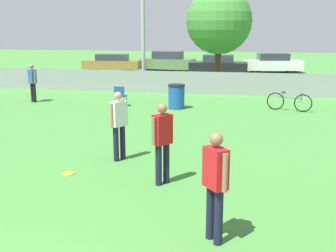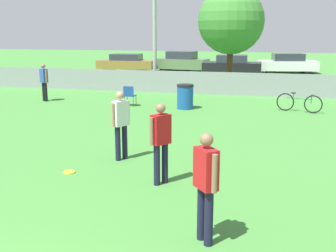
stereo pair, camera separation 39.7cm
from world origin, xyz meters
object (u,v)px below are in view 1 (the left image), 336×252
parked_car_white (273,63)px  parked_car_olive (168,62)px  tree_near_pole (219,21)px  parked_car_tan (112,63)px  spectator_in_blue (33,81)px  parked_car_dark (218,65)px  player_receiver_white (119,122)px  player_thrower_red (162,139)px  bicycle_sideline (289,102)px  frisbee_disc (68,173)px  trash_bin (176,96)px  player_defender_red (215,181)px  folding_chair_sideline (120,95)px

parked_car_white → parked_car_olive: bearing=171.7°
tree_near_pole → parked_car_white: 10.59m
parked_car_tan → parked_car_white: parked_car_white is taller
spectator_in_blue → parked_car_olive: bearing=-68.3°
parked_car_olive → parked_car_dark: bearing=-20.8°
parked_car_olive → player_receiver_white: bearing=-73.5°
player_thrower_red → bicycle_sideline: size_ratio=0.99×
frisbee_disc → bicycle_sideline: 10.11m
parked_car_tan → player_receiver_white: bearing=-74.4°
spectator_in_blue → parked_car_dark: bearing=-85.6°
frisbee_disc → parked_car_white: size_ratio=0.06×
trash_bin → parked_car_olive: bearing=102.7°
parked_car_olive → tree_near_pole: bearing=-55.9°
spectator_in_blue → parked_car_dark: spectator_in_blue is taller
parked_car_olive → parked_car_white: parked_car_olive is taller
player_defender_red → parked_car_white: (1.83, 26.48, -0.26)m
spectator_in_blue → parked_car_white: 18.92m
player_receiver_white → parked_car_olive: (-3.43, 22.67, -0.24)m
player_receiver_white → trash_bin: 7.01m
parked_car_white → tree_near_pole: bearing=-118.6°
trash_bin → parked_car_tan: parked_car_tan is taller
player_receiver_white → player_defender_red: bearing=-111.4°
trash_bin → parked_car_tan: 16.21m
parked_car_dark → player_receiver_white: bearing=-93.5°
player_thrower_red → parked_car_dark: (-0.71, 21.82, -0.27)m
player_defender_red → folding_chair_sideline: 11.69m
tree_near_pole → parked_car_tan: (-8.65, 8.09, -2.86)m
tree_near_pole → parked_car_white: (3.24, 9.68, -2.83)m
player_defender_red → parked_car_white: bearing=136.3°
player_thrower_red → parked_car_white: (3.08, 24.29, -0.26)m
spectator_in_blue → parked_car_olive: size_ratio=0.39×
tree_near_pole → parked_car_tan: tree_near_pole is taller
player_receiver_white → parked_car_dark: bearing=30.6°
trash_bin → spectator_in_blue: bearing=177.0°
player_thrower_red → frisbee_disc: player_thrower_red is taller
parked_car_olive → player_defender_red: bearing=-69.1°
trash_bin → parked_car_white: 16.50m
player_receiver_white → parked_car_white: size_ratio=0.38×
spectator_in_blue → parked_car_white: (10.73, 15.59, -0.24)m
tree_near_pole → parked_car_tan: bearing=136.9°
tree_near_pole → spectator_in_blue: bearing=-141.7°
player_thrower_red → player_receiver_white: (-1.36, 1.37, 0.00)m
player_defender_red → trash_bin: bearing=153.6°
tree_near_pole → spectator_in_blue: tree_near_pole is taller
player_defender_red → spectator_in_blue: size_ratio=1.02×
parked_car_tan → tree_near_pole: bearing=-46.8°
parked_car_white → player_defender_red: bearing=-104.0°
parked_car_tan → spectator_in_blue: bearing=-88.9°
player_thrower_red → player_receiver_white: size_ratio=1.00×
tree_near_pole → trash_bin: 7.02m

